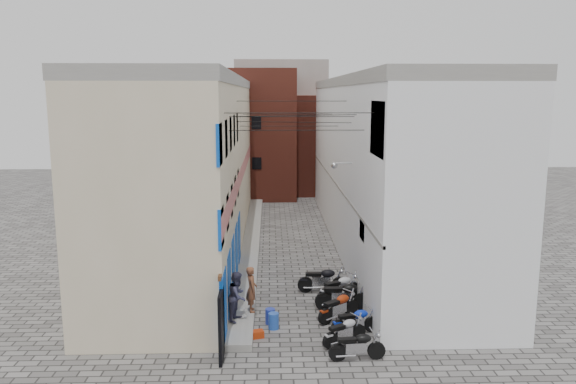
{
  "coord_description": "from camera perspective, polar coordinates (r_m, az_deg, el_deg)",
  "views": [
    {
      "loc": [
        -0.99,
        -16.74,
        8.12
      ],
      "look_at": [
        -0.06,
        12.48,
        3.0
      ],
      "focal_mm": 35.0,
      "sensor_mm": 36.0,
      "label": 1
    }
  ],
  "objects": [
    {
      "name": "red_crate",
      "position": [
        19.57,
        -3.1,
        -14.21
      ],
      "size": [
        0.46,
        0.39,
        0.24
      ],
      "primitive_type": "cube",
      "rotation": [
        0.0,
        0.0,
        0.27
      ],
      "color": "#A42D0B",
      "rests_on": "ground"
    },
    {
      "name": "building_far_concrete",
      "position": [
        50.82,
        -0.71,
        6.98
      ],
      "size": [
        8.0,
        5.0,
        11.0
      ],
      "primitive_type": "cube",
      "color": "gray",
      "rests_on": "ground"
    },
    {
      "name": "building_far_brick_left",
      "position": [
        44.87,
        -3.13,
        5.93
      ],
      "size": [
        6.0,
        6.0,
        10.0
      ],
      "primitive_type": "cube",
      "color": "maroon",
      "rests_on": "ground"
    },
    {
      "name": "motorcycle_b",
      "position": [
        19.0,
        5.78,
        -13.76
      ],
      "size": [
        1.76,
        1.37,
        1.0
      ],
      "primitive_type": null,
      "rotation": [
        0.0,
        0.0,
        -1.03
      ],
      "color": "#A1A0A5",
      "rests_on": "ground"
    },
    {
      "name": "motorcycle_e",
      "position": [
        21.73,
        5.65,
        -10.28
      ],
      "size": [
        2.18,
        0.72,
        1.26
      ],
      "primitive_type": null,
      "rotation": [
        0.0,
        0.0,
        -1.59
      ],
      "color": "black",
      "rests_on": "ground"
    },
    {
      "name": "motorcycle_d",
      "position": [
        20.83,
        5.17,
        -11.41
      ],
      "size": [
        1.89,
        1.65,
        1.11
      ],
      "primitive_type": null,
      "rotation": [
        0.0,
        0.0,
        -0.91
      ],
      "color": "#9A290B",
      "rests_on": "ground"
    },
    {
      "name": "ground",
      "position": [
        18.64,
        1.45,
        -15.9
      ],
      "size": [
        90.0,
        90.0,
        0.0
      ],
      "primitive_type": "plane",
      "color": "#52504D",
      "rests_on": "ground"
    },
    {
      "name": "motorcycle_g",
      "position": [
        23.5,
        3.53,
        -8.75
      ],
      "size": [
        2.08,
        0.7,
        1.2
      ],
      "primitive_type": null,
      "rotation": [
        0.0,
        0.0,
        -1.59
      ],
      "color": "black",
      "rests_on": "ground"
    },
    {
      "name": "water_jug_near",
      "position": [
        20.14,
        -1.48,
        -12.96
      ],
      "size": [
        0.39,
        0.39,
        0.57
      ],
      "primitive_type": "cylinder",
      "rotation": [
        0.0,
        0.0,
        0.06
      ],
      "color": "blue",
      "rests_on": "ground"
    },
    {
      "name": "building_right",
      "position": [
        30.55,
        9.5,
        3.0
      ],
      "size": [
        5.94,
        26.0,
        9.0
      ],
      "color": "white",
      "rests_on": "ground"
    },
    {
      "name": "far_shopfront",
      "position": [
        42.52,
        -0.47,
        0.57
      ],
      "size": [
        2.0,
        0.3,
        2.4
      ],
      "primitive_type": "cube",
      "color": "black",
      "rests_on": "ground"
    },
    {
      "name": "person_a",
      "position": [
        20.82,
        -3.73,
        -9.81
      ],
      "size": [
        0.5,
        0.67,
        1.69
      ],
      "primitive_type": "imported",
      "rotation": [
        0.0,
        0.0,
        1.73
      ],
      "color": "brown",
      "rests_on": "plinth"
    },
    {
      "name": "motorcycle_a",
      "position": [
        18.01,
        7.04,
        -15.12
      ],
      "size": [
        1.83,
        0.72,
        1.04
      ],
      "primitive_type": null,
      "rotation": [
        0.0,
        0.0,
        -1.49
      ],
      "color": "black",
      "rests_on": "ground"
    },
    {
      "name": "overhead_wires",
      "position": [
        24.43,
        0.5,
        7.59
      ],
      "size": [
        5.8,
        13.02,
        1.32
      ],
      "color": "black",
      "rests_on": "ground"
    },
    {
      "name": "motorcycle_f",
      "position": [
        22.66,
        5.3,
        -9.55
      ],
      "size": [
        2.06,
        1.52,
        1.16
      ],
      "primitive_type": null,
      "rotation": [
        0.0,
        0.0,
        -1.07
      ],
      "color": "#B1B2B6",
      "rests_on": "ground"
    },
    {
      "name": "building_far_brick_right",
      "position": [
        47.1,
        3.05,
        4.9
      ],
      "size": [
        5.0,
        6.0,
        8.0
      ],
      "primitive_type": "cube",
      "color": "maroon",
      "rests_on": "ground"
    },
    {
      "name": "plinth",
      "position": [
        30.82,
        -3.75,
        -5.12
      ],
      "size": [
        0.9,
        26.0,
        0.25
      ],
      "primitive_type": "cube",
      "color": "gray",
      "rests_on": "ground"
    },
    {
      "name": "person_b",
      "position": [
        20.08,
        -5.14,
        -10.48
      ],
      "size": [
        0.89,
        1.01,
        1.76
      ],
      "primitive_type": "imported",
      "rotation": [
        0.0,
        0.0,
        1.27
      ],
      "color": "#35344F",
      "rests_on": "plinth"
    },
    {
      "name": "water_jug_far",
      "position": [
        20.57,
        -1.82,
        -12.5
      ],
      "size": [
        0.44,
        0.44,
        0.55
      ],
      "primitive_type": "cylinder",
      "rotation": [
        0.0,
        0.0,
        0.31
      ],
      "color": "#2134A5",
      "rests_on": "ground"
    },
    {
      "name": "building_left",
      "position": [
        30.18,
        -9.42,
        2.91
      ],
      "size": [
        5.1,
        27.0,
        9.0
      ],
      "color": "beige",
      "rests_on": "ground"
    },
    {
      "name": "motorcycle_c",
      "position": [
        19.78,
        6.88,
        -12.76
      ],
      "size": [
        1.87,
        0.99,
        1.03
      ],
      "primitive_type": null,
      "rotation": [
        0.0,
        0.0,
        -1.32
      ],
      "color": "#0B28B3",
      "rests_on": "ground"
    }
  ]
}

